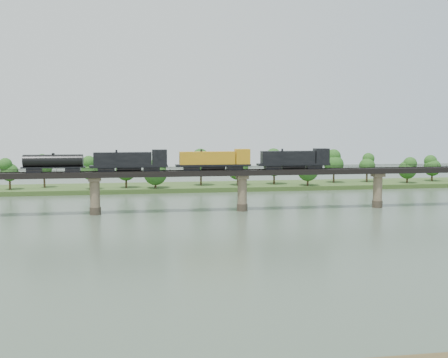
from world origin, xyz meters
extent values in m
plane|color=#394939|center=(0.00, 0.00, 0.00)|extent=(400.00, 400.00, 0.00)
cube|color=#314C1E|center=(0.00, 85.00, 0.80)|extent=(300.00, 24.00, 1.60)
cylinder|color=#473A2D|center=(-40.00, 30.00, 1.00)|extent=(3.00, 3.00, 2.00)
cylinder|color=#806D54|center=(-40.00, 30.00, 5.50)|extent=(2.60, 2.60, 9.00)
cube|color=#806D54|center=(-40.00, 30.00, 9.50)|extent=(3.20, 3.20, 1.00)
cylinder|color=#473A2D|center=(0.00, 30.00, 1.00)|extent=(3.00, 3.00, 2.00)
cylinder|color=#806D54|center=(0.00, 30.00, 5.50)|extent=(2.60, 2.60, 9.00)
cube|color=#806D54|center=(0.00, 30.00, 9.50)|extent=(3.20, 3.20, 1.00)
cylinder|color=#473A2D|center=(40.00, 30.00, 1.00)|extent=(3.00, 3.00, 2.00)
cylinder|color=#806D54|center=(40.00, 30.00, 5.50)|extent=(2.60, 2.60, 9.00)
cube|color=#806D54|center=(40.00, 30.00, 9.50)|extent=(3.20, 3.20, 1.00)
cube|color=black|center=(0.00, 30.00, 10.75)|extent=(220.00, 5.00, 1.50)
cube|color=black|center=(0.00, 29.25, 11.58)|extent=(220.00, 0.12, 0.16)
cube|color=black|center=(0.00, 30.75, 11.58)|extent=(220.00, 0.12, 0.16)
cube|color=black|center=(0.00, 27.60, 12.20)|extent=(220.00, 0.10, 0.10)
cube|color=black|center=(0.00, 32.40, 12.20)|extent=(220.00, 0.10, 0.10)
cube|color=black|center=(0.00, 27.60, 11.85)|extent=(0.08, 0.08, 0.70)
cube|color=black|center=(0.00, 32.40, 11.85)|extent=(0.08, 0.08, 0.70)
cylinder|color=#382619|center=(-71.77, 79.88, 3.24)|extent=(0.70, 0.70, 3.27)
sphere|color=#1B4B15|center=(-71.77, 79.88, 7.60)|extent=(6.20, 6.20, 6.20)
sphere|color=#1B4B15|center=(-71.77, 79.88, 10.32)|extent=(4.65, 4.65, 4.65)
cylinder|color=#382619|center=(-60.94, 84.18, 3.46)|extent=(0.70, 0.70, 3.71)
sphere|color=#1B4B15|center=(-60.94, 84.18, 8.41)|extent=(5.67, 5.67, 5.67)
sphere|color=#1B4B15|center=(-60.94, 84.18, 11.50)|extent=(4.25, 4.25, 4.25)
cylinder|color=#382619|center=(-44.43, 76.31, 3.35)|extent=(0.70, 0.70, 3.51)
sphere|color=#1B4B15|center=(-44.43, 76.31, 8.03)|extent=(6.31, 6.31, 6.31)
sphere|color=#1B4B15|center=(-44.43, 76.31, 10.96)|extent=(4.73, 4.73, 4.73)
cylinder|color=#382619|center=(-32.24, 78.84, 3.27)|extent=(0.70, 0.70, 3.34)
sphere|color=#1B4B15|center=(-32.24, 78.84, 7.73)|extent=(7.18, 7.18, 7.18)
sphere|color=#1B4B15|center=(-32.24, 78.84, 10.52)|extent=(5.39, 5.39, 5.39)
cylinder|color=#382619|center=(-22.01, 76.15, 3.01)|extent=(0.70, 0.70, 2.83)
sphere|color=#1B4B15|center=(-22.01, 76.15, 6.78)|extent=(8.26, 8.26, 8.26)
sphere|color=#1B4B15|center=(-22.01, 76.15, 9.14)|extent=(6.19, 6.19, 6.19)
cylinder|color=#382619|center=(-5.04, 82.68, 3.58)|extent=(0.70, 0.70, 3.96)
sphere|color=#1B4B15|center=(-5.04, 82.68, 8.87)|extent=(8.07, 8.07, 8.07)
sphere|color=#1B4B15|center=(-5.04, 82.68, 12.17)|extent=(6.05, 6.05, 6.05)
cylinder|color=#382619|center=(8.52, 81.14, 3.23)|extent=(0.70, 0.70, 3.27)
sphere|color=#1B4B15|center=(8.52, 81.14, 7.59)|extent=(8.03, 8.03, 8.03)
sphere|color=#1B4B15|center=(8.52, 81.14, 10.31)|extent=(6.02, 6.02, 6.02)
cylinder|color=#382619|center=(22.65, 82.31, 3.56)|extent=(0.70, 0.70, 3.92)
sphere|color=#1B4B15|center=(22.65, 82.31, 8.79)|extent=(8.29, 8.29, 8.29)
sphere|color=#1B4B15|center=(22.65, 82.31, 12.05)|extent=(6.21, 6.21, 6.21)
cylinder|color=#382619|center=(33.59, 75.35, 3.11)|extent=(0.70, 0.70, 3.02)
sphere|color=#1B4B15|center=(33.59, 75.35, 7.15)|extent=(7.74, 7.74, 7.74)
sphere|color=#1B4B15|center=(33.59, 75.35, 9.67)|extent=(5.80, 5.80, 5.80)
cylinder|color=#382619|center=(46.81, 84.03, 3.50)|extent=(0.70, 0.70, 3.80)
sphere|color=#1B4B15|center=(46.81, 84.03, 8.56)|extent=(7.47, 7.47, 7.47)
sphere|color=#1B4B15|center=(46.81, 84.03, 11.73)|extent=(5.60, 5.60, 5.60)
cylinder|color=#382619|center=(60.48, 84.26, 3.29)|extent=(0.70, 0.70, 3.38)
sphere|color=#1B4B15|center=(60.48, 84.26, 7.80)|extent=(6.23, 6.23, 6.23)
sphere|color=#1B4B15|center=(60.48, 84.26, 10.62)|extent=(4.67, 4.67, 4.67)
cylinder|color=#382619|center=(74.35, 78.39, 2.99)|extent=(0.70, 0.70, 2.77)
sphere|color=#1B4B15|center=(74.35, 78.39, 6.68)|extent=(7.04, 7.04, 7.04)
sphere|color=#1B4B15|center=(74.35, 78.39, 8.99)|extent=(5.28, 5.28, 5.28)
cylinder|color=#382619|center=(87.62, 83.57, 3.07)|extent=(0.70, 0.70, 2.94)
sphere|color=#1B4B15|center=(87.62, 83.57, 7.00)|extent=(6.73, 6.73, 6.73)
sphere|color=#1B4B15|center=(87.62, 83.57, 9.45)|extent=(5.05, 5.05, 5.05)
cube|color=black|center=(20.61, 30.00, 12.10)|extent=(4.34, 2.60, 1.19)
cube|color=black|center=(8.67, 30.00, 12.10)|extent=(4.34, 2.60, 1.19)
cube|color=black|center=(14.64, 30.00, 12.86)|extent=(20.61, 3.25, 0.54)
cube|color=black|center=(13.01, 30.00, 14.86)|extent=(15.19, 2.93, 3.47)
cube|color=black|center=(22.78, 30.00, 15.19)|extent=(3.91, 3.25, 4.12)
cylinder|color=black|center=(14.64, 30.00, 12.26)|extent=(6.51, 1.52, 1.52)
cube|color=black|center=(-2.18, 30.00, 12.10)|extent=(4.34, 2.60, 1.19)
cube|color=black|center=(-14.11, 30.00, 12.10)|extent=(4.34, 2.60, 1.19)
cube|color=black|center=(-8.14, 30.00, 12.86)|extent=(20.61, 3.25, 0.54)
cube|color=orange|center=(-9.77, 30.00, 14.86)|extent=(15.19, 2.93, 3.47)
cube|color=orange|center=(-0.01, 30.00, 15.19)|extent=(3.91, 3.25, 4.12)
cylinder|color=black|center=(-8.14, 30.00, 12.26)|extent=(6.51, 1.52, 1.52)
cube|color=black|center=(-24.96, 30.00, 12.10)|extent=(4.34, 2.60, 1.19)
cube|color=black|center=(-36.89, 30.00, 12.10)|extent=(4.34, 2.60, 1.19)
cube|color=black|center=(-30.92, 30.00, 12.86)|extent=(20.61, 3.25, 0.54)
cube|color=black|center=(-32.55, 30.00, 14.86)|extent=(15.19, 2.93, 3.47)
cube|color=black|center=(-22.79, 30.00, 15.19)|extent=(3.91, 3.25, 4.12)
cylinder|color=black|center=(-30.92, 30.00, 12.26)|extent=(6.51, 1.52, 1.52)
cube|color=black|center=(-45.57, 30.00, 12.10)|extent=(3.80, 2.39, 1.19)
cube|color=black|center=(-55.33, 30.00, 12.10)|extent=(3.80, 2.39, 1.19)
cube|color=black|center=(-50.45, 30.00, 12.80)|extent=(16.27, 2.60, 0.33)
cylinder|color=black|center=(-50.45, 30.00, 14.54)|extent=(15.19, 3.25, 3.25)
cylinder|color=black|center=(-50.45, 30.00, 16.27)|extent=(0.76, 0.76, 0.54)
camera|label=1|loc=(-30.25, -121.84, 23.96)|focal=45.00mm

